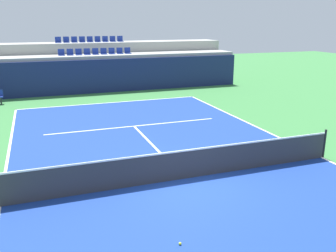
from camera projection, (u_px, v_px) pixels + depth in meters
ground_plane at (185, 179)px, 11.66m from camera, size 80.00×80.00×0.00m
court_surface at (185, 179)px, 11.66m from camera, size 11.00×24.00×0.01m
baseline_far at (111, 103)px, 22.46m from camera, size 11.00×0.10×0.00m
sideline_right at (322, 157)px, 13.44m from camera, size 0.10×24.00×0.00m
service_line_far at (134, 126)px, 17.44m from camera, size 8.26×0.10×0.00m
centre_service_line at (155, 147)px, 14.55m from camera, size 0.10×6.40×0.00m
back_wall at (100, 76)px, 25.35m from camera, size 20.96×0.30×2.31m
stands_tier_lower at (97, 72)px, 26.54m from camera, size 20.96×2.40×2.53m
stands_tier_upper at (92, 64)px, 28.60m from camera, size 20.96×2.40×3.27m
seating_row_lower at (96, 53)px, 26.24m from camera, size 5.19×0.44×0.44m
seating_row_upper at (90, 40)px, 28.20m from camera, size 5.19×0.44×0.44m
tennis_net at (185, 164)px, 11.52m from camera, size 11.08×0.08×1.07m
tennis_ball_0 at (180, 244)px, 8.19m from camera, size 0.07×0.07×0.07m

